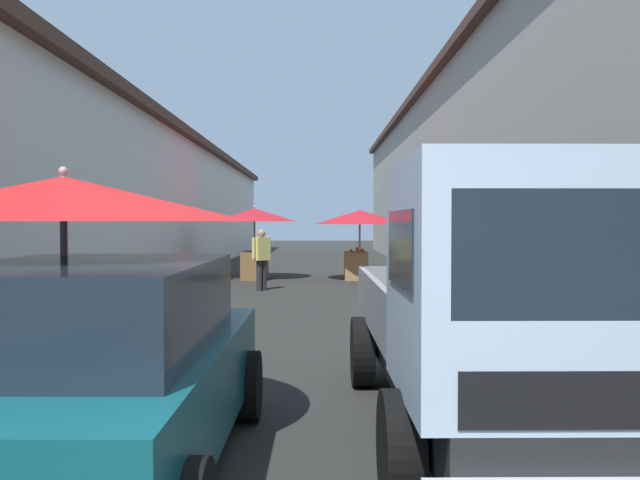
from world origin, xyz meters
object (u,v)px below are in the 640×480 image
at_px(vendor_by_crates, 261,256).
at_px(parked_scooter, 159,325).
at_px(fruit_stall_mid_lane, 359,224).
at_px(fruit_stall_near_left, 254,225).
at_px(fruit_stall_far_left, 60,221).
at_px(hatchback_car, 95,370).
at_px(vendor_in_shade, 434,258).
at_px(delivery_truck, 515,319).

relative_size(vendor_by_crates, parked_scooter, 0.90).
relative_size(fruit_stall_mid_lane, vendor_by_crates, 1.76).
height_order(fruit_stall_near_left, vendor_by_crates, fruit_stall_near_left).
distance_m(fruit_stall_near_left, parked_scooter, 11.93).
relative_size(fruit_stall_far_left, hatchback_car, 0.74).
bearing_deg(fruit_stall_far_left, vendor_in_shade, -24.27).
bearing_deg(fruit_stall_far_left, fruit_stall_mid_lane, -12.35).
xyz_separation_m(fruit_stall_near_left, hatchback_car, (-15.73, -0.40, -0.87)).
bearing_deg(vendor_by_crates, fruit_stall_near_left, 8.12).
bearing_deg(parked_scooter, delivery_truck, -137.91).
distance_m(fruit_stall_mid_lane, vendor_by_crates, 4.01).
bearing_deg(hatchback_car, vendor_in_shade, -20.41).
bearing_deg(delivery_truck, hatchback_car, 94.19).
distance_m(fruit_stall_far_left, vendor_by_crates, 11.62).
distance_m(fruit_stall_mid_lane, parked_scooter, 11.94).
height_order(delivery_truck, vendor_by_crates, delivery_truck).
xyz_separation_m(delivery_truck, vendor_in_shade, (10.80, -1.27, -0.16)).
bearing_deg(fruit_stall_near_left, fruit_stall_mid_lane, -97.62).
bearing_deg(vendor_by_crates, delivery_truck, -167.26).
bearing_deg(delivery_truck, fruit_stall_near_left, 11.75).
bearing_deg(hatchback_car, fruit_stall_far_left, 33.12).
distance_m(fruit_stall_near_left, fruit_stall_far_left, 14.94).
bearing_deg(fruit_stall_near_left, parked_scooter, 179.67).
relative_size(delivery_truck, vendor_by_crates, 3.26).
bearing_deg(parked_scooter, fruit_stall_far_left, 179.22).
distance_m(fruit_stall_far_left, vendor_in_shade, 11.24).
xyz_separation_m(fruit_stall_far_left, vendor_in_shade, (10.22, -4.61, -0.84)).
bearing_deg(parked_scooter, fruit_stall_near_left, -0.33).
bearing_deg(fruit_stall_mid_lane, vendor_in_shade, -161.66).
distance_m(fruit_stall_mid_lane, fruit_stall_far_left, 14.87).
height_order(fruit_stall_far_left, hatchback_car, fruit_stall_far_left).
xyz_separation_m(vendor_by_crates, parked_scooter, (-8.50, 0.55, -0.41)).
distance_m(fruit_stall_far_left, hatchback_car, 1.36).
distance_m(fruit_stall_near_left, hatchback_car, 15.75).
xyz_separation_m(hatchback_car, vendor_by_crates, (12.36, -0.08, 0.12)).
height_order(fruit_stall_mid_lane, vendor_in_shade, fruit_stall_mid_lane).
xyz_separation_m(fruit_stall_mid_lane, parked_scooter, (-11.46, 3.14, -1.19)).
bearing_deg(fruit_stall_mid_lane, hatchback_car, 170.12).
relative_size(fruit_stall_near_left, vendor_in_shade, 1.62).
height_order(fruit_stall_near_left, parked_scooter, fruit_stall_near_left).
distance_m(fruit_stall_mid_lane, hatchback_car, 15.57).
bearing_deg(fruit_stall_near_left, fruit_stall_far_left, 179.57).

